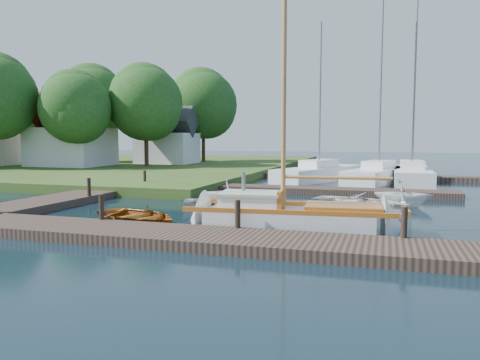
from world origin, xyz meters
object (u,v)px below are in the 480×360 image
(mooring_post_4, at_px, (89,187))
(marina_boat_1, at_px, (319,172))
(marina_boat_2, at_px, (378,173))
(tree_3, at_px, (146,103))
(dinghy, at_px, (137,213))
(mooring_post_5, at_px, (145,178))
(tender_b, at_px, (229,190))
(mooring_post_2, at_px, (238,214))
(tender_c, at_px, (360,200))
(tender_d, at_px, (403,191))
(house_c, at_px, (167,141))
(mooring_post_1, at_px, (102,207))
(house_a, at_px, (71,137))
(tender_a, at_px, (223,200))
(tree_7, at_px, (203,104))
(tree_4, at_px, (93,102))
(marina_boat_3, at_px, (412,173))
(tree_5, at_px, (11,112))
(mooring_post_3, at_px, (404,222))
(tree_2, at_px, (76,107))
(sailboat, at_px, (295,220))

(mooring_post_4, xyz_separation_m, marina_boat_1, (8.20, 13.93, -0.14))
(marina_boat_2, xyz_separation_m, tree_3, (-19.05, 4.33, 5.23))
(dinghy, bearing_deg, mooring_post_5, 50.01)
(tender_b, height_order, tree_3, tree_3)
(mooring_post_2, distance_m, tender_c, 7.05)
(tender_d, distance_m, house_c, 27.76)
(mooring_post_1, xyz_separation_m, house_c, (-11.00, 27.00, 1.88))
(mooring_post_4, height_order, marina_boat_1, marina_boat_1)
(marina_boat_1, height_order, house_a, marina_boat_1)
(tender_a, distance_m, tree_7, 28.66)
(dinghy, relative_size, tender_b, 1.52)
(tree_4, bearing_deg, mooring_post_4, -55.78)
(marina_boat_3, bearing_deg, tree_7, 58.92)
(tree_3, bearing_deg, tender_c, -41.99)
(tree_3, relative_size, tree_5, 1.08)
(tender_a, bearing_deg, house_a, 31.46)
(mooring_post_2, distance_m, mooring_post_3, 4.50)
(tender_b, distance_m, house_c, 24.26)
(mooring_post_4, distance_m, marina_boat_1, 16.16)
(tree_4, bearing_deg, mooring_post_3, -44.01)
(house_c, bearing_deg, tree_2, -116.70)
(mooring_post_3, relative_size, dinghy, 0.23)
(dinghy, bearing_deg, sailboat, -64.56)
(tender_d, relative_size, marina_boat_1, 0.23)
(tender_c, height_order, marina_boat_1, marina_boat_1)
(mooring_post_2, xyz_separation_m, marina_boat_3, (5.61, 19.43, -0.13))
(house_c, bearing_deg, mooring_post_2, -60.14)
(house_a, bearing_deg, dinghy, -48.45)
(tree_7, bearing_deg, mooring_post_4, -79.14)
(mooring_post_5, height_order, tree_5, tree_5)
(sailboat, bearing_deg, marina_boat_3, 71.24)
(sailboat, distance_m, marina_boat_2, 17.45)
(tender_a, distance_m, house_a, 24.91)
(mooring_post_1, height_order, sailboat, sailboat)
(marina_boat_3, height_order, tree_3, marina_boat_3)
(marina_boat_2, distance_m, tree_4, 28.89)
(tender_b, height_order, tree_7, tree_7)
(marina_boat_2, height_order, tree_3, marina_boat_2)
(mooring_post_3, xyz_separation_m, marina_boat_3, (1.11, 19.43, -0.13))
(mooring_post_5, height_order, marina_boat_3, marina_boat_3)
(tree_7, bearing_deg, tender_b, -65.78)
(marina_boat_3, height_order, tree_5, marina_boat_3)
(mooring_post_5, height_order, marina_boat_2, marina_boat_2)
(house_a, height_order, tree_2, tree_2)
(tender_d, xyz_separation_m, tree_7, (-18.23, 22.95, 5.58))
(sailboat, bearing_deg, tree_5, 138.67)
(mooring_post_2, height_order, tree_7, tree_7)
(tender_c, xyz_separation_m, tender_d, (1.67, 1.75, 0.22))
(mooring_post_5, bearing_deg, marina_boat_2, 35.87)
(tender_c, bearing_deg, sailboat, -178.68)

